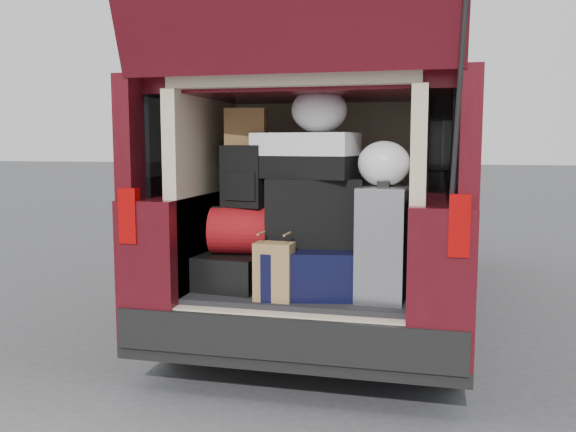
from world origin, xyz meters
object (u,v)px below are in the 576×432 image
(red_duffel, at_px, (247,231))
(backpack, at_px, (245,176))
(navy_hardshell, at_px, (307,268))
(silver_roller, at_px, (385,242))
(black_soft_case, at_px, (314,212))
(black_hardshell, at_px, (237,269))
(twotone_duffel, at_px, (305,156))
(kraft_bag, at_px, (274,272))

(red_duffel, distance_m, backpack, 0.32)
(navy_hardshell, relative_size, silver_roller, 0.98)
(backpack, bearing_deg, black_soft_case, 11.89)
(silver_roller, relative_size, black_soft_case, 1.15)
(black_soft_case, bearing_deg, black_hardshell, 174.86)
(twotone_duffel, bearing_deg, black_soft_case, 3.41)
(backpack, bearing_deg, navy_hardshell, 7.01)
(black_hardshell, distance_m, silver_roller, 0.92)
(navy_hardshell, distance_m, silver_roller, 0.49)
(black_hardshell, xyz_separation_m, twotone_duffel, (0.42, 0.03, 0.69))
(navy_hardshell, bearing_deg, red_duffel, 169.82)
(navy_hardshell, bearing_deg, kraft_bag, -126.66)
(red_duffel, distance_m, twotone_duffel, 0.56)
(navy_hardshell, xyz_separation_m, twotone_duffel, (-0.02, 0.04, 0.65))
(black_hardshell, xyz_separation_m, red_duffel, (0.07, -0.02, 0.24))
(black_hardshell, distance_m, red_duffel, 0.25)
(twotone_duffel, bearing_deg, red_duffel, -161.65)
(silver_roller, bearing_deg, backpack, 178.55)
(silver_roller, bearing_deg, navy_hardshell, 176.47)
(navy_hardshell, distance_m, black_soft_case, 0.33)
(kraft_bag, distance_m, black_soft_case, 0.46)
(black_soft_case, bearing_deg, navy_hardshell, -143.94)
(silver_roller, bearing_deg, red_duffel, -179.39)
(black_hardshell, distance_m, twotone_duffel, 0.80)
(navy_hardshell, xyz_separation_m, backpack, (-0.39, 0.03, 0.53))
(red_duffel, bearing_deg, kraft_bag, -53.92)
(black_soft_case, relative_size, twotone_duffel, 0.93)
(twotone_duffel, bearing_deg, backpack, -167.06)
(navy_hardshell, xyz_separation_m, red_duffel, (-0.36, -0.01, 0.21))
(kraft_bag, height_order, twotone_duffel, twotone_duffel)
(navy_hardshell, relative_size, kraft_bag, 1.90)
(kraft_bag, relative_size, black_soft_case, 0.59)
(black_soft_case, height_order, backpack, backpack)
(black_hardshell, bearing_deg, navy_hardshell, 4.40)
(red_duffel, xyz_separation_m, twotone_duffel, (0.34, 0.05, 0.45))
(kraft_bag, xyz_separation_m, red_duffel, (-0.24, 0.26, 0.18))
(backpack, xyz_separation_m, twotone_duffel, (0.36, 0.01, 0.12))
(kraft_bag, height_order, black_soft_case, black_soft_case)
(silver_roller, height_order, twotone_duffel, twotone_duffel)
(kraft_bag, distance_m, red_duffel, 0.40)
(navy_hardshell, height_order, silver_roller, silver_roller)
(navy_hardshell, bearing_deg, silver_roller, -19.50)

